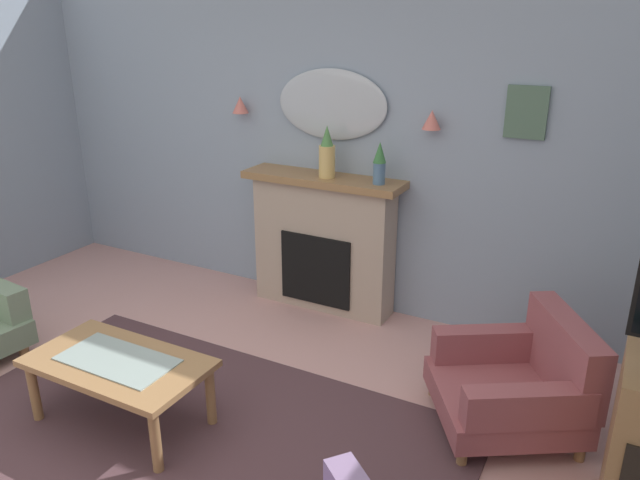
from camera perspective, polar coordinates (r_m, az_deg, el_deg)
The scene contains 11 objects.
wall_back at distance 5.00m, azimuth 3.04°, elevation 9.81°, with size 7.26×0.10×2.93m, color #8C9EB2.
patterned_rug at distance 3.75m, azimuth -14.52°, elevation -19.64°, with size 3.20×2.40×0.01m, color #4C3338.
fireplace at distance 5.12m, azimuth 0.27°, elevation -0.36°, with size 1.36×0.36×1.16m.
mantel_vase_centre at distance 4.85m, azimuth 0.66°, elevation 8.01°, with size 0.13×0.13×0.41m.
mantel_vase_left at distance 4.67m, azimuth 5.60°, elevation 7.25°, with size 0.10×0.10×0.33m.
wall_mirror at distance 4.96m, azimuth 1.08°, elevation 12.58°, with size 0.96×0.06×0.56m, color #B2BCC6.
wall_sconce_left at distance 5.36m, azimuth -7.49°, elevation 12.46°, with size 0.14×0.14×0.14m, color #D17066.
wall_sconce_right at distance 4.60m, azimuth 10.43°, elevation 11.03°, with size 0.14×0.14×0.14m, color #D17066.
framed_picture at distance 4.49m, azimuth 18.79°, elevation 11.26°, with size 0.28×0.03×0.36m, color #4C6B56.
coffee_table at distance 3.92m, azimuth -18.37°, elevation -11.33°, with size 1.10×0.60×0.45m.
armchair_in_corner at distance 3.94m, azimuth 18.30°, elevation -12.47°, with size 1.12×1.11×0.71m.
Camera 1 is at (2.09, -1.83, 2.37)m, focal length 34.12 mm.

